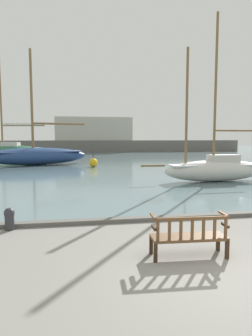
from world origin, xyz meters
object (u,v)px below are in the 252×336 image
Objects in this scene: mooring_bollard at (9,218)px; channel_buoy at (93,163)px; sailboat_outer_port at (5,149)px; sailboat_outer_starboard at (36,155)px; sailboat_mid_starboard at (216,168)px; park_bench at (189,235)px.

channel_buoy is at bearing 78.72° from mooring_bollard.
sailboat_outer_starboard is at bearing -66.88° from sailboat_outer_port.
channel_buoy is (4.98, -2.73, -0.51)m from sailboat_outer_starboard.
mooring_bollard is 17.06m from channel_buoy.
sailboat_outer_starboard is at bearing 151.25° from channel_buoy.
sailboat_mid_starboard is 6.42× the size of channel_buoy.
mooring_bollard is at bearing -101.28° from channel_buoy.
sailboat_outer_port is 29.73m from sailboat_mid_starboard.
sailboat_outer_port is at bearing 113.12° from sailboat_outer_starboard.
sailboat_outer_port is 13.49m from sailboat_outer_starboard.
sailboat_mid_starboard is 0.90× the size of sailboat_outer_starboard.
sailboat_outer_port is 32.62m from mooring_bollard.
park_bench is at bearing -72.15° from sailboat_outer_port.
mooring_bollard is at bearing -85.18° from sailboat_outer_starboard.
sailboat_outer_port reaches higher than sailboat_mid_starboard.
sailboat_outer_starboard is at bearing 94.82° from mooring_bollard.
park_bench is at bearing -119.12° from sailboat_mid_starboard.
sailboat_outer_port reaches higher than park_bench.
channel_buoy reaches higher than park_bench.
mooring_bollard is at bearing -77.71° from sailboat_outer_port.
mooring_bollard is 0.43× the size of channel_buoy.
sailboat_outer_port is at bearing 124.16° from channel_buoy.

